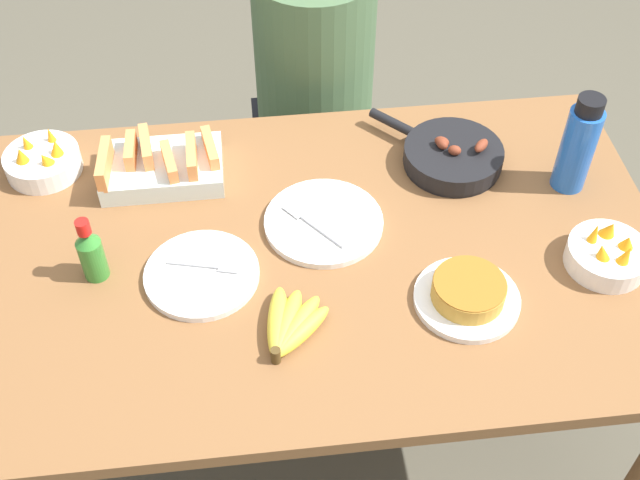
{
  "coord_description": "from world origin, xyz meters",
  "views": [
    {
      "loc": [
        -0.13,
        -1.16,
        2.04
      ],
      "look_at": [
        0.0,
        0.0,
        0.77
      ],
      "focal_mm": 45.0,
      "sensor_mm": 36.0,
      "label": 1
    }
  ],
  "objects_px": {
    "frittata_plate_center": "(468,294)",
    "hot_sauce_bottle": "(91,252)",
    "banana_bunch": "(289,326)",
    "fruit_bowl_mango": "(607,254)",
    "skillet": "(451,156)",
    "person_figure": "(315,120)",
    "empty_plate_far_left": "(324,222)",
    "water_bottle": "(578,146)",
    "fruit_bowl_citrus": "(43,161)",
    "empty_plate_near_front": "(202,274)",
    "melon_tray": "(161,165)"
  },
  "relations": [
    {
      "from": "skillet",
      "to": "hot_sauce_bottle",
      "type": "bearing_deg",
      "value": 63.49
    },
    {
      "from": "fruit_bowl_mango",
      "to": "person_figure",
      "type": "relative_size",
      "value": 0.14
    },
    {
      "from": "water_bottle",
      "to": "hot_sauce_bottle",
      "type": "distance_m",
      "value": 1.09
    },
    {
      "from": "empty_plate_far_left",
      "to": "fruit_bowl_mango",
      "type": "xyz_separation_m",
      "value": [
        0.59,
        -0.18,
        0.02
      ]
    },
    {
      "from": "empty_plate_far_left",
      "to": "hot_sauce_bottle",
      "type": "bearing_deg",
      "value": -169.72
    },
    {
      "from": "melon_tray",
      "to": "person_figure",
      "type": "xyz_separation_m",
      "value": [
        0.41,
        0.44,
        -0.26
      ]
    },
    {
      "from": "melon_tray",
      "to": "skillet",
      "type": "bearing_deg",
      "value": -2.94
    },
    {
      "from": "fruit_bowl_mango",
      "to": "water_bottle",
      "type": "relative_size",
      "value": 0.69
    },
    {
      "from": "empty_plate_far_left",
      "to": "fruit_bowl_citrus",
      "type": "relative_size",
      "value": 1.5
    },
    {
      "from": "empty_plate_near_front",
      "to": "fruit_bowl_citrus",
      "type": "xyz_separation_m",
      "value": [
        -0.37,
        0.38,
        0.02
      ]
    },
    {
      "from": "banana_bunch",
      "to": "empty_plate_far_left",
      "type": "bearing_deg",
      "value": 70.39
    },
    {
      "from": "empty_plate_far_left",
      "to": "fruit_bowl_citrus",
      "type": "bearing_deg",
      "value": 158.29
    },
    {
      "from": "frittata_plate_center",
      "to": "empty_plate_near_front",
      "type": "height_order",
      "value": "frittata_plate_center"
    },
    {
      "from": "person_figure",
      "to": "water_bottle",
      "type": "bearing_deg",
      "value": -46.92
    },
    {
      "from": "banana_bunch",
      "to": "skillet",
      "type": "distance_m",
      "value": 0.63
    },
    {
      "from": "fruit_bowl_mango",
      "to": "hot_sauce_bottle",
      "type": "height_order",
      "value": "hot_sauce_bottle"
    },
    {
      "from": "frittata_plate_center",
      "to": "fruit_bowl_mango",
      "type": "bearing_deg",
      "value": 11.97
    },
    {
      "from": "skillet",
      "to": "water_bottle",
      "type": "xyz_separation_m",
      "value": [
        0.26,
        -0.1,
        0.09
      ]
    },
    {
      "from": "fruit_bowl_citrus",
      "to": "skillet",
      "type": "bearing_deg",
      "value": -5.27
    },
    {
      "from": "fruit_bowl_mango",
      "to": "person_figure",
      "type": "height_order",
      "value": "person_figure"
    },
    {
      "from": "hot_sauce_bottle",
      "to": "empty_plate_far_left",
      "type": "bearing_deg",
      "value": 10.28
    },
    {
      "from": "frittata_plate_center",
      "to": "hot_sauce_bottle",
      "type": "relative_size",
      "value": 1.36
    },
    {
      "from": "empty_plate_far_left",
      "to": "fruit_bowl_mango",
      "type": "bearing_deg",
      "value": -17.42
    },
    {
      "from": "skillet",
      "to": "person_figure",
      "type": "xyz_separation_m",
      "value": [
        -0.28,
        0.48,
        -0.25
      ]
    },
    {
      "from": "fruit_bowl_citrus",
      "to": "water_bottle",
      "type": "xyz_separation_m",
      "value": [
        1.23,
        -0.19,
        0.09
      ]
    },
    {
      "from": "empty_plate_far_left",
      "to": "person_figure",
      "type": "distance_m",
      "value": 0.68
    },
    {
      "from": "empty_plate_near_front",
      "to": "empty_plate_far_left",
      "type": "bearing_deg",
      "value": 24.15
    },
    {
      "from": "banana_bunch",
      "to": "fruit_bowl_mango",
      "type": "xyz_separation_m",
      "value": [
        0.69,
        0.1,
        0.01
      ]
    },
    {
      "from": "empty_plate_near_front",
      "to": "melon_tray",
      "type": "bearing_deg",
      "value": 105.09
    },
    {
      "from": "fruit_bowl_mango",
      "to": "water_bottle",
      "type": "height_order",
      "value": "water_bottle"
    },
    {
      "from": "empty_plate_far_left",
      "to": "person_figure",
      "type": "bearing_deg",
      "value": 85.55
    },
    {
      "from": "empty_plate_near_front",
      "to": "fruit_bowl_citrus",
      "type": "height_order",
      "value": "fruit_bowl_citrus"
    },
    {
      "from": "empty_plate_far_left",
      "to": "hot_sauce_bottle",
      "type": "distance_m",
      "value": 0.51
    },
    {
      "from": "empty_plate_near_front",
      "to": "fruit_bowl_mango",
      "type": "relative_size",
      "value": 1.42
    },
    {
      "from": "banana_bunch",
      "to": "fruit_bowl_mango",
      "type": "distance_m",
      "value": 0.7
    },
    {
      "from": "melon_tray",
      "to": "fruit_bowl_citrus",
      "type": "bearing_deg",
      "value": 169.1
    },
    {
      "from": "empty_plate_far_left",
      "to": "frittata_plate_center",
      "type": "bearing_deg",
      "value": -43.28
    },
    {
      "from": "banana_bunch",
      "to": "fruit_bowl_mango",
      "type": "relative_size",
      "value": 1.08
    },
    {
      "from": "melon_tray",
      "to": "fruit_bowl_citrus",
      "type": "xyz_separation_m",
      "value": [
        -0.28,
        0.05,
        -0.0
      ]
    },
    {
      "from": "banana_bunch",
      "to": "frittata_plate_center",
      "type": "relative_size",
      "value": 0.85
    },
    {
      "from": "banana_bunch",
      "to": "empty_plate_far_left",
      "type": "xyz_separation_m",
      "value": [
        0.1,
        0.29,
        -0.01
      ]
    },
    {
      "from": "banana_bunch",
      "to": "hot_sauce_bottle",
      "type": "distance_m",
      "value": 0.44
    },
    {
      "from": "water_bottle",
      "to": "person_figure",
      "type": "xyz_separation_m",
      "value": [
        -0.54,
        0.57,
        -0.34
      ]
    },
    {
      "from": "empty_plate_far_left",
      "to": "banana_bunch",
      "type": "bearing_deg",
      "value": -109.61
    },
    {
      "from": "fruit_bowl_mango",
      "to": "hot_sauce_bottle",
      "type": "xyz_separation_m",
      "value": [
        -1.08,
        0.09,
        0.04
      ]
    },
    {
      "from": "fruit_bowl_mango",
      "to": "person_figure",
      "type": "distance_m",
      "value": 1.02
    },
    {
      "from": "banana_bunch",
      "to": "water_bottle",
      "type": "relative_size",
      "value": 0.75
    },
    {
      "from": "melon_tray",
      "to": "skillet",
      "type": "distance_m",
      "value": 0.69
    },
    {
      "from": "banana_bunch",
      "to": "empty_plate_near_front",
      "type": "relative_size",
      "value": 0.76
    },
    {
      "from": "banana_bunch",
      "to": "empty_plate_far_left",
      "type": "height_order",
      "value": "banana_bunch"
    }
  ]
}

